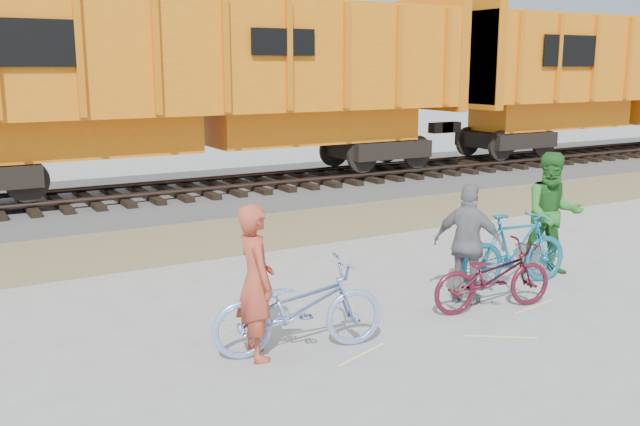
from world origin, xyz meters
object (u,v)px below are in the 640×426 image
at_px(person_solo, 256,282).
at_px(person_man, 553,214).
at_px(hopper_car_right, 617,75).
at_px(person_woman, 469,244).
at_px(hopper_car_center, 201,79).
at_px(bicycle_teal, 515,250).
at_px(bicycle_maroon, 493,276).
at_px(bicycle_blue, 299,307).

bearing_deg(person_solo, person_man, -76.26).
bearing_deg(hopper_car_right, person_woman, -148.29).
xyz_separation_m(hopper_car_right, person_woman, (-14.51, -8.97, -2.15)).
relative_size(hopper_car_center, hopper_car_right, 1.00).
bearing_deg(bicycle_teal, hopper_car_right, -49.82).
bearing_deg(bicycle_teal, person_woman, 109.36).
xyz_separation_m(bicycle_teal, person_woman, (-1.16, -0.25, 0.29)).
xyz_separation_m(bicycle_teal, bicycle_maroon, (-1.06, -0.65, -0.09)).
bearing_deg(hopper_car_right, person_man, -145.42).
distance_m(person_man, person_woman, 2.21).
bearing_deg(person_solo, hopper_car_center, -11.05).
xyz_separation_m(bicycle_maroon, person_solo, (-3.50, 0.14, 0.43)).
xyz_separation_m(bicycle_blue, bicycle_teal, (4.06, 0.61, 0.03)).
distance_m(hopper_car_right, bicycle_teal, 16.13).
xyz_separation_m(hopper_car_center, bicycle_maroon, (0.59, -9.37, -2.53)).
bearing_deg(bicycle_blue, hopper_car_right, -50.27).
bearing_deg(bicycle_maroon, bicycle_teal, -48.64).
bearing_deg(bicycle_teal, hopper_car_center, 17.76).
distance_m(bicycle_teal, person_man, 1.10).
height_order(hopper_car_center, bicycle_maroon, hopper_car_center).
bearing_deg(bicycle_maroon, person_man, -57.80).
relative_size(bicycle_teal, person_solo, 1.05).
height_order(hopper_car_center, person_woman, hopper_car_center).
bearing_deg(hopper_car_right, hopper_car_center, 180.00).
relative_size(bicycle_teal, bicycle_maroon, 1.04).
xyz_separation_m(bicycle_blue, bicycle_maroon, (3.00, -0.04, -0.06)).
distance_m(bicycle_teal, person_woman, 1.22).
distance_m(bicycle_blue, bicycle_maroon, 3.01).
bearing_deg(bicycle_blue, bicycle_teal, -69.92).
height_order(bicycle_blue, bicycle_teal, bicycle_teal).
relative_size(bicycle_blue, person_solo, 1.14).
relative_size(bicycle_blue, person_man, 1.05).
bearing_deg(hopper_car_right, bicycle_blue, -151.84).
xyz_separation_m(hopper_car_center, person_solo, (-2.92, -9.22, -2.10)).
relative_size(hopper_car_right, bicycle_maroon, 7.69).
xyz_separation_m(bicycle_maroon, person_man, (2.06, 0.85, 0.51)).
relative_size(person_man, person_woman, 1.15).
height_order(hopper_car_right, person_man, hopper_car_right).
distance_m(hopper_car_right, bicycle_blue, 19.91).
relative_size(bicycle_maroon, person_woman, 1.06).
distance_m(bicycle_maroon, person_man, 2.29).
relative_size(hopper_car_right, person_man, 7.09).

